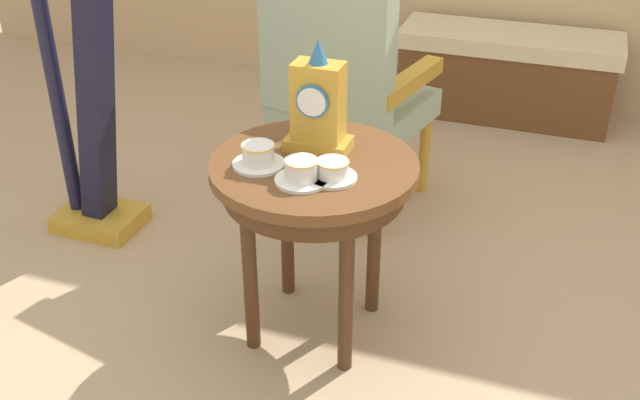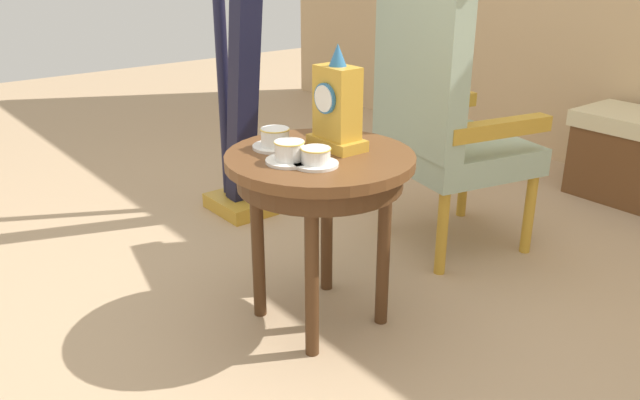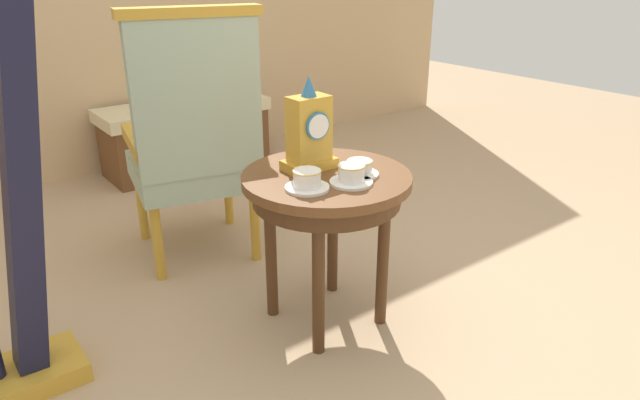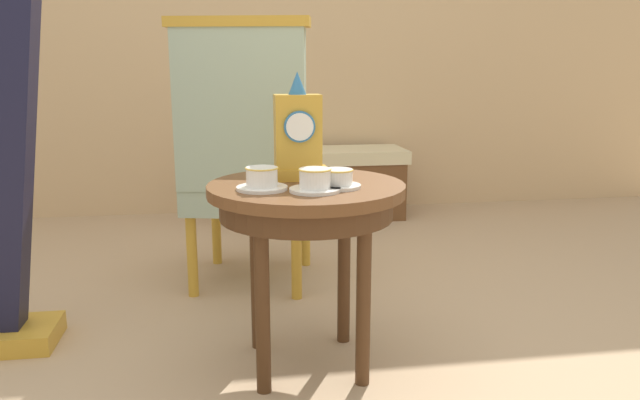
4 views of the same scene
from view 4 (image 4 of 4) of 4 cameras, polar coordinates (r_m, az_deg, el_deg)
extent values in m
plane|color=tan|center=(2.06, -3.12, -15.13)|extent=(10.00, 10.00, 0.00)
cylinder|color=brown|center=(1.86, -1.30, 1.04)|extent=(0.61, 0.61, 0.03)
cylinder|color=#482B16|center=(1.87, -1.29, -0.54)|extent=(0.53, 0.53, 0.07)
cylinder|color=#482B16|center=(2.11, 2.27, -6.08)|extent=(0.04, 0.04, 0.57)
cylinder|color=#482B16|center=(2.07, -5.97, -6.46)|extent=(0.04, 0.04, 0.57)
cylinder|color=#482B16|center=(1.79, -5.44, -9.55)|extent=(0.04, 0.04, 0.57)
cylinder|color=#482B16|center=(1.83, 4.11, -9.02)|extent=(0.04, 0.04, 0.57)
cylinder|color=white|center=(1.77, -5.47, 1.13)|extent=(0.15, 0.15, 0.01)
cylinder|color=white|center=(1.77, -5.49, 2.20)|extent=(0.09, 0.09, 0.06)
torus|color=gold|center=(1.76, -5.51, 3.01)|extent=(0.10, 0.10, 0.00)
cylinder|color=white|center=(1.74, -0.48, 0.97)|extent=(0.15, 0.15, 0.01)
cylinder|color=white|center=(1.73, -0.48, 2.06)|extent=(0.09, 0.09, 0.06)
torus|color=gold|center=(1.73, -0.48, 2.90)|extent=(0.09, 0.09, 0.00)
cylinder|color=white|center=(1.79, 1.69, 1.32)|extent=(0.14, 0.14, 0.01)
cylinder|color=white|center=(1.79, 1.69, 2.20)|extent=(0.09, 0.09, 0.05)
torus|color=gold|center=(1.78, 1.70, 2.84)|extent=(0.09, 0.09, 0.00)
cube|color=gold|center=(1.93, -2.08, 2.53)|extent=(0.19, 0.11, 0.04)
cube|color=gold|center=(1.92, -2.11, 6.45)|extent=(0.14, 0.09, 0.23)
cylinder|color=teal|center=(1.86, -1.93, 6.90)|extent=(0.10, 0.01, 0.10)
cylinder|color=white|center=(1.86, -1.91, 6.88)|extent=(0.08, 0.00, 0.08)
cone|color=teal|center=(1.91, -2.15, 10.94)|extent=(0.06, 0.06, 0.07)
cube|color=#9EB299|center=(2.71, -6.43, 0.70)|extent=(0.62, 0.62, 0.11)
cube|color=#9EB299|center=(2.44, -7.54, 8.28)|extent=(0.53, 0.20, 0.64)
cube|color=gold|center=(2.44, -7.78, 16.26)|extent=(0.57, 0.22, 0.04)
cube|color=gold|center=(2.65, -1.60, 4.13)|extent=(0.17, 0.47, 0.06)
cube|color=gold|center=(2.73, -11.29, 4.14)|extent=(0.17, 0.47, 0.06)
cylinder|color=gold|center=(2.95, -1.36, -2.87)|extent=(0.04, 0.04, 0.35)
cylinder|color=gold|center=(3.02, -9.73, -2.69)|extent=(0.04, 0.04, 0.35)
cylinder|color=gold|center=(2.53, -2.23, -5.50)|extent=(0.04, 0.04, 0.35)
cylinder|color=gold|center=(2.61, -11.93, -5.19)|extent=(0.04, 0.04, 0.35)
cube|color=gold|center=(2.42, -27.14, -11.27)|extent=(0.32, 0.24, 0.07)
cube|color=black|center=(2.22, -26.59, 6.86)|extent=(0.28, 0.11, 1.45)
cube|color=beige|center=(3.85, -0.07, 4.19)|extent=(1.09, 0.40, 0.08)
cube|color=brown|center=(3.89, -0.07, 0.98)|extent=(1.05, 0.38, 0.36)
camera|label=1|loc=(1.09, 89.35, 36.27)|focal=41.99mm
camera|label=2|loc=(1.89, 64.46, 13.83)|focal=36.17mm
camera|label=3|loc=(1.05, -85.98, 21.28)|focal=32.35mm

